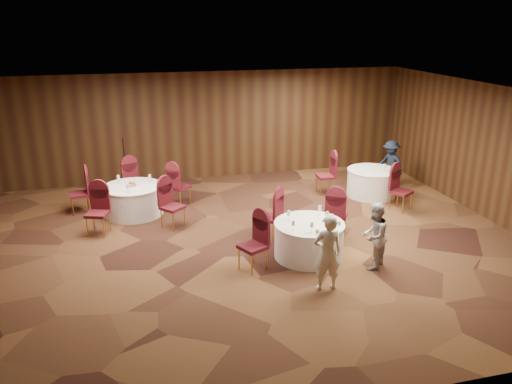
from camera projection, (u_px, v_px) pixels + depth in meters
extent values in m
plane|color=black|center=(249.00, 243.00, 10.92)|extent=(12.00, 12.00, 0.00)
plane|color=silver|center=(249.00, 96.00, 9.86)|extent=(12.00, 12.00, 0.00)
plane|color=black|center=(210.00, 126.00, 14.96)|extent=(12.00, 0.00, 12.00)
plane|color=black|center=(349.00, 296.00, 5.82)|extent=(12.00, 0.00, 12.00)
plane|color=black|center=(496.00, 155.00, 11.78)|extent=(0.00, 10.00, 10.00)
cylinder|color=white|center=(309.00, 240.00, 10.20)|extent=(1.40, 1.40, 0.72)
cylinder|color=white|center=(309.00, 224.00, 10.08)|extent=(1.43, 1.43, 0.03)
cylinder|color=white|center=(133.00, 200.00, 12.42)|extent=(1.45, 1.45, 0.72)
cylinder|color=white|center=(132.00, 187.00, 12.30)|extent=(1.48, 1.48, 0.03)
cylinder|color=white|center=(371.00, 183.00, 13.75)|extent=(1.33, 1.33, 0.72)
cylinder|color=white|center=(373.00, 170.00, 13.63)|extent=(1.36, 1.36, 0.03)
cylinder|color=silver|center=(293.00, 230.00, 9.72)|extent=(0.06, 0.06, 0.01)
cylinder|color=silver|center=(293.00, 228.00, 9.70)|extent=(0.01, 0.01, 0.11)
cone|color=silver|center=(293.00, 223.00, 9.67)|extent=(0.08, 0.08, 0.10)
cylinder|color=silver|center=(312.00, 232.00, 9.64)|extent=(0.06, 0.06, 0.01)
cylinder|color=silver|center=(312.00, 229.00, 9.63)|extent=(0.01, 0.01, 0.11)
cone|color=silver|center=(312.00, 224.00, 9.59)|extent=(0.08, 0.08, 0.10)
cylinder|color=silver|center=(289.00, 220.00, 10.21)|extent=(0.06, 0.06, 0.01)
cylinder|color=silver|center=(289.00, 218.00, 10.19)|extent=(0.01, 0.01, 0.11)
cone|color=silver|center=(289.00, 213.00, 10.15)|extent=(0.08, 0.08, 0.10)
cylinder|color=silver|center=(331.00, 224.00, 10.01)|extent=(0.06, 0.06, 0.01)
cylinder|color=silver|center=(332.00, 222.00, 9.99)|extent=(0.01, 0.01, 0.11)
cone|color=silver|center=(332.00, 217.00, 9.96)|extent=(0.08, 0.08, 0.10)
cylinder|color=silver|center=(319.00, 215.00, 10.47)|extent=(0.06, 0.06, 0.01)
cylinder|color=silver|center=(320.00, 213.00, 10.46)|extent=(0.01, 0.01, 0.11)
cone|color=silver|center=(320.00, 208.00, 10.42)|extent=(0.08, 0.08, 0.10)
cylinder|color=white|center=(317.00, 233.00, 9.59)|extent=(0.15, 0.15, 0.01)
sphere|color=#9E6B33|center=(317.00, 231.00, 9.58)|extent=(0.08, 0.08, 0.08)
cylinder|color=white|center=(339.00, 225.00, 9.98)|extent=(0.15, 0.15, 0.01)
sphere|color=#9E6B33|center=(339.00, 223.00, 9.97)|extent=(0.08, 0.08, 0.08)
cylinder|color=white|center=(327.00, 215.00, 10.50)|extent=(0.15, 0.15, 0.01)
sphere|color=#9E6B33|center=(327.00, 213.00, 10.48)|extent=(0.08, 0.08, 0.08)
cylinder|color=silver|center=(150.00, 183.00, 12.55)|extent=(0.06, 0.06, 0.01)
cylinder|color=silver|center=(150.00, 180.00, 12.53)|extent=(0.01, 0.01, 0.11)
cone|color=silver|center=(150.00, 176.00, 12.49)|extent=(0.08, 0.08, 0.10)
cylinder|color=silver|center=(119.00, 183.00, 12.49)|extent=(0.06, 0.06, 0.01)
cylinder|color=silver|center=(119.00, 181.00, 12.47)|extent=(0.01, 0.01, 0.11)
cone|color=silver|center=(118.00, 177.00, 12.44)|extent=(0.08, 0.08, 0.10)
cylinder|color=silver|center=(128.00, 193.00, 11.83)|extent=(0.06, 0.06, 0.01)
cylinder|color=silver|center=(128.00, 190.00, 11.81)|extent=(0.01, 0.01, 0.11)
cone|color=silver|center=(128.00, 186.00, 11.78)|extent=(0.08, 0.08, 0.10)
cylinder|color=brown|center=(132.00, 185.00, 12.29)|extent=(0.22, 0.22, 0.06)
sphere|color=#9E6B33|center=(130.00, 182.00, 12.28)|extent=(0.07, 0.07, 0.07)
sphere|color=#9E6B33|center=(133.00, 183.00, 12.26)|extent=(0.07, 0.07, 0.07)
cylinder|color=silver|center=(384.00, 172.00, 13.44)|extent=(0.06, 0.06, 0.01)
cylinder|color=silver|center=(384.00, 170.00, 13.42)|extent=(0.01, 0.01, 0.11)
cone|color=silver|center=(385.00, 166.00, 13.38)|extent=(0.08, 0.08, 0.10)
cylinder|color=black|center=(128.00, 195.00, 13.83)|extent=(0.24, 0.24, 0.02)
cylinder|color=black|center=(125.00, 167.00, 13.57)|extent=(0.02, 0.02, 1.60)
cylinder|color=black|center=(123.00, 139.00, 13.36)|extent=(0.04, 0.12, 0.04)
imported|color=silver|center=(327.00, 253.00, 8.84)|extent=(0.55, 0.38, 1.45)
imported|color=#B5B6BA|center=(374.00, 236.00, 9.65)|extent=(0.82, 0.82, 1.35)
imported|color=black|center=(390.00, 163.00, 14.46)|extent=(0.81, 1.00, 1.34)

